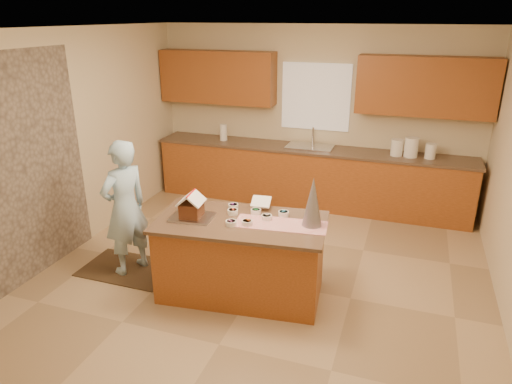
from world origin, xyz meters
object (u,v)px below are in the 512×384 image
at_px(gingerbread_house, 191,207).
at_px(island_base, 241,259).
at_px(tinsel_tree, 313,202).
at_px(boy, 125,208).

bearing_deg(gingerbread_house, island_base, 11.55).
bearing_deg(tinsel_tree, gingerbread_house, -169.34).
xyz_separation_m(tinsel_tree, gingerbread_house, (-1.21, -0.23, -0.13)).
xyz_separation_m(tinsel_tree, boy, (-2.11, -0.11, -0.31)).
xyz_separation_m(island_base, tinsel_tree, (0.71, 0.13, 0.70)).
distance_m(tinsel_tree, gingerbread_house, 1.24).
xyz_separation_m(boy, gingerbread_house, (0.89, -0.12, 0.18)).
relative_size(tinsel_tree, gingerbread_house, 1.78).
height_order(island_base, tinsel_tree, tinsel_tree).
distance_m(island_base, gingerbread_house, 0.76).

